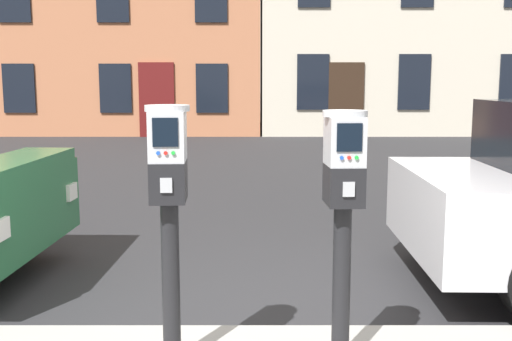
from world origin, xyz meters
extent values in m
cylinder|color=black|center=(-0.19, -0.30, 0.57)|extent=(0.09, 0.09, 0.85)
cube|color=black|center=(-0.19, -0.30, 1.09)|extent=(0.18, 0.25, 0.20)
cube|color=#A5A8AD|center=(-0.19, -0.42, 1.09)|extent=(0.06, 0.01, 0.07)
cube|color=#B7BABF|center=(-0.19, -0.30, 1.31)|extent=(0.18, 0.24, 0.24)
cube|color=black|center=(-0.19, -0.41, 1.34)|extent=(0.12, 0.01, 0.14)
cylinder|color=blue|center=(-0.22, -0.42, 1.24)|extent=(0.02, 0.01, 0.02)
cylinder|color=red|center=(-0.19, -0.42, 1.24)|extent=(0.02, 0.01, 0.02)
cylinder|color=green|center=(-0.15, -0.41, 1.24)|extent=(0.02, 0.01, 0.02)
cylinder|color=#B7BABF|center=(-0.19, -0.30, 1.44)|extent=(0.23, 0.23, 0.03)
cylinder|color=black|center=(0.66, -0.30, 0.56)|extent=(0.09, 0.09, 0.83)
cube|color=black|center=(0.66, -0.30, 1.07)|extent=(0.18, 0.25, 0.19)
cube|color=#A5A8AD|center=(0.67, -0.42, 1.07)|extent=(0.06, 0.01, 0.07)
cube|color=#B7BABF|center=(0.66, -0.30, 1.29)|extent=(0.18, 0.24, 0.24)
cube|color=black|center=(0.67, -0.41, 1.31)|extent=(0.12, 0.01, 0.13)
cylinder|color=blue|center=(0.63, -0.42, 1.22)|extent=(0.02, 0.01, 0.02)
cylinder|color=red|center=(0.67, -0.42, 1.22)|extent=(0.02, 0.01, 0.02)
cylinder|color=green|center=(0.70, -0.41, 1.22)|extent=(0.02, 0.01, 0.02)
cylinder|color=#B7BABF|center=(0.66, -0.30, 1.42)|extent=(0.23, 0.23, 0.03)
cube|color=#236038|center=(-1.63, 1.29, 0.94)|extent=(0.50, 1.69, 0.10)
cube|color=white|center=(-1.37, 1.96, 0.62)|extent=(0.05, 0.20, 0.14)
cube|color=white|center=(-1.42, 0.60, 0.62)|extent=(0.05, 0.20, 0.14)
cylinder|color=black|center=(2.14, 2.08, 0.32)|extent=(0.64, 0.23, 0.64)
cube|color=black|center=(-6.46, 13.99, 1.38)|extent=(0.90, 0.06, 1.38)
cube|color=black|center=(-3.74, 13.99, 1.38)|extent=(0.90, 0.06, 1.38)
cube|color=black|center=(-1.01, 13.99, 1.38)|extent=(0.90, 0.06, 1.38)
cube|color=#591414|center=(-2.58, 13.99, 1.05)|extent=(1.00, 0.07, 2.10)
cube|color=black|center=(1.84, 13.99, 1.55)|extent=(0.90, 0.06, 1.55)
cube|color=black|center=(4.70, 13.99, 1.55)|extent=(0.90, 0.06, 1.55)
cube|color=black|center=(2.78, 13.99, 1.05)|extent=(1.00, 0.07, 2.10)
camera|label=1|loc=(0.23, -3.21, 1.57)|focal=42.41mm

